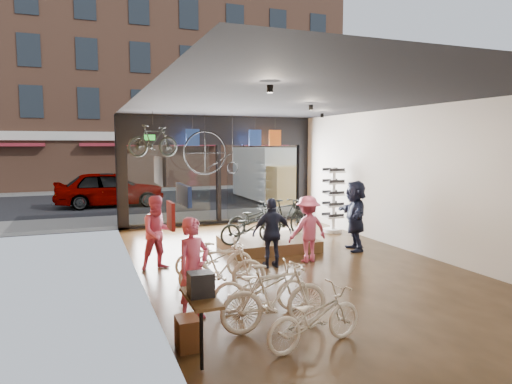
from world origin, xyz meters
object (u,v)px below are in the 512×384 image
box_truck (276,175)px  customer_1 (158,233)px  floor_bike_4 (214,258)px  sunglasses_rack (333,200)px  penny_farthing (214,154)px  floor_bike_2 (261,287)px  hung_bike (153,141)px  customer_5 (355,215)px  floor_bike_3 (222,268)px  display_platform (268,244)px  customer_0 (193,269)px  display_bike_right (253,219)px  display_bike_left (250,227)px  display_bike_mid (286,218)px  customer_3 (308,229)px  floor_bike_1 (275,297)px  street_car (110,189)px  customer_2 (272,233)px  floor_bike_0 (315,317)px

box_truck → customer_1: 12.75m
floor_bike_4 → sunglasses_rack: bearing=-43.4°
box_truck → penny_farthing: penny_farthing is taller
floor_bike_2 → floor_bike_4: floor_bike_4 is taller
hung_bike → customer_5: bearing=-143.6°
floor_bike_3 → display_platform: bearing=-23.8°
display_platform → customer_0: customer_0 is taller
display_platform → hung_bike: bearing=134.3°
display_bike_right → penny_farthing: (-0.40, 2.54, 1.76)m
floor_bike_3 → sunglasses_rack: 6.86m
floor_bike_2 → display_bike_left: size_ratio=1.01×
display_bike_mid → floor_bike_4: bearing=103.1°
box_truck → customer_3: (-3.94, -10.99, -0.53)m
floor_bike_1 → hung_bike: size_ratio=1.10×
sunglasses_rack → floor_bike_2: bearing=-135.2°
street_car → customer_2: size_ratio=2.98×
box_truck → display_bike_left: box_truck is taller
customer_1 → hung_bike: size_ratio=1.06×
customer_5 → customer_3: bearing=-51.8°
floor_bike_1 → customer_1: bearing=15.8°
customer_2 → floor_bike_1: bearing=72.3°
display_platform → floor_bike_3: bearing=-126.0°
street_car → floor_bike_3: (1.22, -13.52, -0.32)m
street_car → customer_3: (3.84, -11.99, -0.02)m
street_car → floor_bike_4: size_ratio=2.92×
penny_farthing → customer_5: bearing=-56.4°
floor_bike_4 → penny_farthing: size_ratio=0.92×
floor_bike_4 → hung_bike: 5.33m
customer_3 → sunglasses_rack: 3.93m
box_truck → customer_3: bearing=-109.7°
display_bike_right → customer_5: 2.80m
display_bike_mid → sunglasses_rack: 2.72m
floor_bike_4 → customer_0: (-0.93, -2.10, 0.41)m
customer_0 → sunglasses_rack: sunglasses_rack is taller
floor_bike_4 → display_platform: (2.08, 2.02, -0.28)m
customer_0 → customer_5: bearing=4.8°
street_car → display_bike_mid: size_ratio=2.75×
customer_3 → floor_bike_0: bearing=57.0°
box_truck → floor_bike_2: bearing=-114.4°
box_truck → display_bike_mid: size_ratio=3.88×
floor_bike_1 → floor_bike_3: floor_bike_1 is taller
display_platform → floor_bike_4: bearing=-135.9°
floor_bike_0 → floor_bike_1: size_ratio=0.92×
customer_0 → customer_2: (2.42, 2.44, -0.03)m
floor_bike_2 → customer_2: customer_2 is taller
customer_0 → penny_farthing: size_ratio=0.94×
customer_1 → sunglasses_rack: (5.95, 2.42, 0.20)m
floor_bike_1 → hung_bike: 8.05m
street_car → sunglasses_rack: size_ratio=2.29×
floor_bike_2 → customer_1: customer_1 is taller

